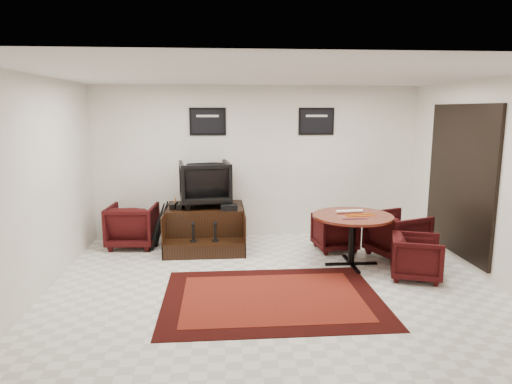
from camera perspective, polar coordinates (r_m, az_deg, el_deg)
The scene contains 16 objects.
ground at distance 6.42m, azimuth 1.98°, elevation -11.37°, with size 6.00×6.00×0.00m, color white.
room_shell at distance 6.17m, azimuth 5.73°, elevation 4.82°, with size 6.02×5.02×2.81m.
area_rug at distance 5.96m, azimuth 2.02°, elevation -13.08°, with size 2.75×2.07×0.01m.
shine_podium at distance 8.08m, azimuth -6.34°, elevation -4.46°, with size 1.34×1.38×0.69m.
shine_chair at distance 8.06m, azimuth -6.42°, elevation 1.39°, with size 0.86×0.80×0.88m, color black.
shoes_pair at distance 7.93m, azimuth -9.81°, elevation -1.73°, with size 0.25×0.28×0.09m.
polish_kit at distance 7.71m, azimuth -3.40°, elevation -1.94°, with size 0.27×0.19×0.09m, color black.
umbrella_black at distance 7.91m, azimuth -12.22°, elevation -4.16°, with size 0.32×0.12×0.85m, color black, non-canonical shape.
umbrella_hooked at distance 8.10m, azimuth -11.78°, elevation -3.85°, with size 0.31×0.12×0.84m, color black, non-canonical shape.
armchair_side at distance 8.25m, azimuth -15.17°, elevation -3.80°, with size 0.80×0.75×0.82m, color black.
meeting_table at distance 7.09m, azimuth 11.98°, elevation -3.56°, with size 1.21×1.21×0.79m.
table_chair_back at distance 7.90m, azimuth 9.82°, elevation -4.74°, with size 0.66×0.62×0.68m, color black.
table_chair_window at distance 7.75m, azimuth 17.27°, elevation -4.86°, with size 0.79×0.74×0.81m, color black.
table_chair_corner at distance 6.88m, azimuth 19.44°, elevation -7.45°, with size 0.66×0.62×0.68m, color black.
paper_roll at distance 7.20m, azimuth 11.60°, elevation -2.38°, with size 0.05×0.05×0.42m, color white.
table_clutter at distance 7.00m, azimuth 12.75°, elevation -2.94°, with size 0.57×0.35×0.01m.
Camera 1 is at (-0.69, -5.92, 2.37)m, focal length 32.00 mm.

